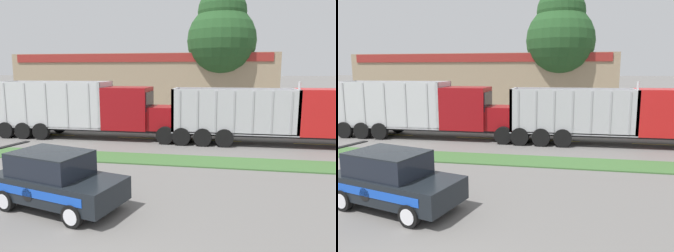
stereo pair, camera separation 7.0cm
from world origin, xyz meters
TOP-DOWN VIEW (x-y plane):
  - grass_verge at (0.00, 10.29)m, footprint 120.00×1.89m
  - centre_line_3 at (-8.32, 15.23)m, footprint 2.40×0.14m
  - centre_line_4 at (-2.92, 15.23)m, footprint 2.40×0.14m
  - centre_line_5 at (2.48, 15.23)m, footprint 2.40×0.14m
  - centre_line_6 at (7.88, 15.23)m, footprint 2.40×0.14m
  - dump_truck_mid at (6.88, 14.70)m, footprint 12.19×2.56m
  - dump_truck_far_right at (-4.60, 14.88)m, footprint 12.06×2.62m
  - rally_car at (-2.46, 4.38)m, footprint 4.49×2.83m
  - store_building_backdrop at (-5.88, 32.76)m, footprint 26.87×12.10m
  - tree_behind_left at (2.14, 27.92)m, footprint 6.59×6.59m

SIDE VIEW (x-z plane):
  - centre_line_3 at x=-8.32m, z-range 0.00..0.01m
  - centre_line_4 at x=-2.92m, z-range 0.00..0.01m
  - centre_line_5 at x=2.48m, z-range 0.00..0.01m
  - centre_line_6 at x=7.88m, z-range 0.00..0.01m
  - grass_verge at x=0.00m, z-range 0.00..0.06m
  - rally_car at x=-2.46m, z-range 0.00..1.80m
  - dump_truck_mid at x=6.88m, z-range -0.19..3.46m
  - dump_truck_far_right at x=-4.60m, z-range -0.12..3.44m
  - store_building_backdrop at x=-5.88m, z-range 0.00..5.93m
  - tree_behind_left at x=2.14m, z-range 1.72..13.73m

